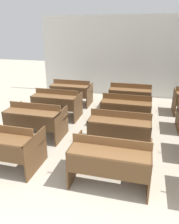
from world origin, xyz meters
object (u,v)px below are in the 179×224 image
(bench_second_left, at_px, (36,118))
(bench_second_center, at_px, (120,128))
(bench_front_center, at_px, (111,159))
(bench_back_center, at_px, (130,95))
(bench_front_left, at_px, (3,144))
(bench_back_left, at_px, (72,91))
(bench_third_left, at_px, (57,102))
(bench_third_center, at_px, (126,108))

(bench_second_left, xyz_separation_m, bench_second_center, (1.95, -0.01, 0.00))
(bench_front_center, bearing_deg, bench_back_center, 89.88)
(bench_front_left, xyz_separation_m, bench_back_left, (0.03, 3.70, 0.00))
(bench_third_left, bearing_deg, bench_front_center, -51.77)
(bench_front_left, bearing_deg, bench_second_left, 89.97)
(bench_front_center, distance_m, bench_back_center, 3.68)
(bench_third_left, bearing_deg, bench_back_center, 31.75)
(bench_second_center, relative_size, bench_third_center, 1.00)
(bench_front_left, height_order, bench_front_center, same)
(bench_second_left, height_order, bench_back_center, same)
(bench_second_center, xyz_separation_m, bench_back_center, (0.01, 2.47, 0.00))
(bench_front_center, bearing_deg, bench_third_center, 89.89)
(bench_front_left, xyz_separation_m, bench_second_center, (1.96, 1.22, 0.00))
(bench_front_left, distance_m, bench_front_center, 1.96)
(bench_second_center, height_order, bench_back_center, same)
(bench_second_center, relative_size, bench_third_left, 1.00)
(bench_second_center, bearing_deg, bench_second_left, 179.64)
(bench_front_center, relative_size, bench_back_left, 1.00)
(bench_second_center, bearing_deg, bench_back_center, 89.81)
(bench_front_center, relative_size, bench_back_center, 1.00)
(bench_third_left, height_order, bench_third_center, same)
(bench_second_left, height_order, bench_third_left, same)
(bench_front_left, distance_m, bench_third_center, 3.14)
(bench_front_left, relative_size, bench_second_left, 1.00)
(bench_third_left, bearing_deg, bench_back_left, 89.16)
(bench_second_center, xyz_separation_m, bench_third_left, (-1.94, 1.26, 0.00))
(bench_back_left, bearing_deg, bench_back_center, -0.31)
(bench_second_center, bearing_deg, bench_third_center, 89.73)
(bench_back_left, bearing_deg, bench_third_left, -90.84)
(bench_second_left, distance_m, bench_back_left, 2.47)
(bench_front_center, distance_m, bench_second_left, 2.30)
(bench_front_left, relative_size, bench_back_center, 1.00)
(bench_back_center, bearing_deg, bench_third_left, -148.25)
(bench_front_center, distance_m, bench_second_center, 1.21)
(bench_third_center, distance_m, bench_back_left, 2.30)
(bench_second_center, bearing_deg, bench_third_left, 147.01)
(bench_front_center, distance_m, bench_back_left, 4.16)
(bench_front_left, distance_m, bench_second_center, 2.30)
(bench_front_left, height_order, bench_back_left, same)
(bench_second_left, relative_size, bench_back_left, 1.00)
(bench_back_left, bearing_deg, bench_front_center, -62.41)
(bench_front_left, xyz_separation_m, bench_third_center, (1.96, 2.45, 0.00))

